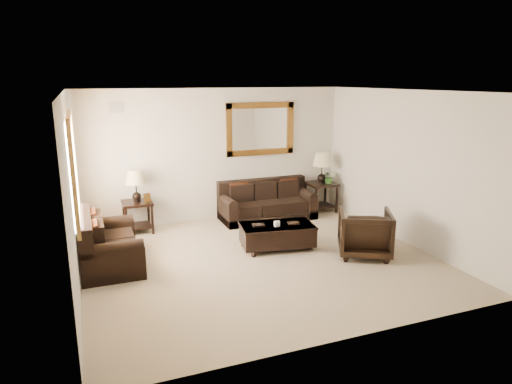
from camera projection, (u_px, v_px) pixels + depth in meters
name	position (u px, v px, depth m)	size (l,w,h in m)	color
room	(260.00, 180.00, 7.10)	(5.51, 5.01, 2.71)	gray
window	(74.00, 169.00, 6.92)	(0.07, 1.96, 1.66)	white
mirror	(260.00, 129.00, 9.56)	(1.50, 0.06, 1.10)	#522910
air_vent	(116.00, 108.00, 8.44)	(0.25, 0.02, 0.18)	#999999
sofa	(266.00, 205.00, 9.61)	(1.96, 0.85, 0.80)	black
loveseat	(106.00, 247.00, 7.15)	(0.90, 1.52, 0.86)	black
end_table_left	(136.00, 192.00, 8.63)	(0.55, 0.55, 1.22)	black
end_table_right	(322.00, 174.00, 9.99)	(0.60, 0.60, 1.31)	black
coffee_table	(277.00, 233.00, 7.92)	(1.35, 0.87, 0.53)	black
armchair	(365.00, 231.00, 7.56)	(0.83, 0.78, 0.85)	black
potted_plant	(329.00, 178.00, 9.96)	(0.27, 0.30, 0.24)	#2A551D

